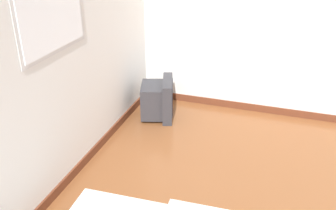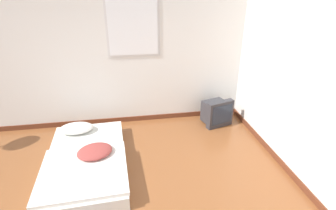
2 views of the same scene
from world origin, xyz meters
TOP-DOWN VIEW (x-y plane):
  - crt_tv at (2.42, 2.27)m, footprint 0.54×0.49m

SIDE VIEW (x-z plane):
  - crt_tv at x=2.42m, z-range -0.01..0.47m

